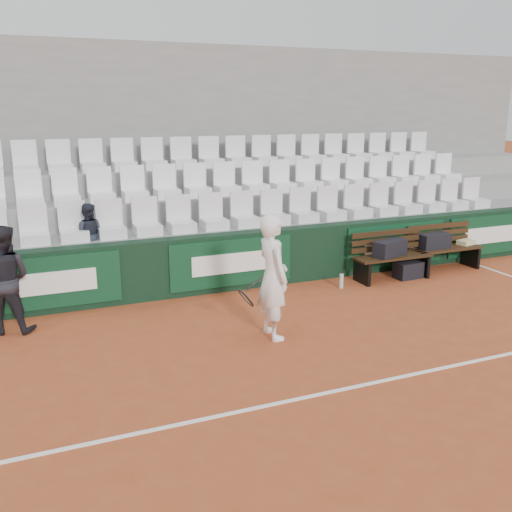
{
  "coord_description": "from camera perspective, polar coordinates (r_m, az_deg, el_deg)",
  "views": [
    {
      "loc": [
        -3.46,
        -5.04,
        3.11
      ],
      "look_at": [
        -0.35,
        2.4,
        1.0
      ],
      "focal_mm": 40.0,
      "sensor_mm": 36.0,
      "label": 1
    }
  ],
  "objects": [
    {
      "name": "grandstand_rear_wall",
      "position": [
        12.71,
        -6.94,
        10.45
      ],
      "size": [
        18.0,
        0.3,
        4.4
      ],
      "primitive_type": "cube",
      "color": "gray",
      "rests_on": "ground"
    },
    {
      "name": "seat_row_back",
      "position": [
        11.94,
        -5.87,
        10.29
      ],
      "size": [
        11.9,
        0.44,
        0.63
      ],
      "primitive_type": "cube",
      "color": "silver",
      "rests_on": "grandstand_tier_back"
    },
    {
      "name": "seat_row_mid",
      "position": [
        11.08,
        -4.36,
        7.65
      ],
      "size": [
        11.9,
        0.44,
        0.63
      ],
      "primitive_type": "cube",
      "color": "white",
      "rests_on": "grandstand_tier_mid"
    },
    {
      "name": "grandstand_tier_front",
      "position": [
        10.6,
        -2.9,
        0.38
      ],
      "size": [
        18.0,
        0.95,
        1.0
      ],
      "primitive_type": "cube",
      "color": "gray",
      "rests_on": "ground"
    },
    {
      "name": "court_baseline",
      "position": [
        6.86,
        10.73,
        -12.55
      ],
      "size": [
        18.0,
        0.06,
        0.01
      ],
      "primitive_type": "cube",
      "color": "white",
      "rests_on": "ground"
    },
    {
      "name": "ball_kid",
      "position": [
        8.73,
        -23.89,
        -2.15
      ],
      "size": [
        0.91,
        0.8,
        1.55
      ],
      "primitive_type": "imported",
      "rotation": [
        0.0,
        0.0,
        2.81
      ],
      "color": "black",
      "rests_on": "ground"
    },
    {
      "name": "towel",
      "position": [
        12.13,
        20.24,
        1.3
      ],
      "size": [
        0.36,
        0.3,
        0.09
      ],
      "primitive_type": "cube",
      "rotation": [
        0.0,
        0.0,
        0.23
      ],
      "color": "#CEC585",
      "rests_on": "bench_right"
    },
    {
      "name": "back_barrier",
      "position": [
        10.05,
        -1.31,
        -0.4
      ],
      "size": [
        18.0,
        0.34,
        1.0
      ],
      "color": "black",
      "rests_on": "ground"
    },
    {
      "name": "sports_bag_left",
      "position": [
        10.78,
        13.25,
        0.78
      ],
      "size": [
        0.74,
        0.49,
        0.29
      ],
      "primitive_type": "cube",
      "rotation": [
        0.0,
        0.0,
        0.32
      ],
      "color": "black",
      "rests_on": "bench_left"
    },
    {
      "name": "bench_right",
      "position": [
        11.8,
        18.32,
        -0.25
      ],
      "size": [
        1.5,
        0.56,
        0.45
      ],
      "primitive_type": "cube",
      "color": "#362010",
      "rests_on": "ground"
    },
    {
      "name": "spectator_c",
      "position": [
        9.73,
        -16.61,
        4.66
      ],
      "size": [
        0.6,
        0.52,
        1.05
      ],
      "primitive_type": "imported",
      "rotation": [
        0.0,
        0.0,
        2.86
      ],
      "color": "#1E232E",
      "rests_on": "grandstand_tier_front"
    },
    {
      "name": "water_bottle_near",
      "position": [
        10.2,
        8.54,
        -2.5
      ],
      "size": [
        0.07,
        0.07,
        0.26
      ],
      "primitive_type": "cylinder",
      "color": "#B1BFC8",
      "rests_on": "ground"
    },
    {
      "name": "tennis_player",
      "position": [
        7.78,
        1.68,
        -2.11
      ],
      "size": [
        0.71,
        0.65,
        1.74
      ],
      "color": "white",
      "rests_on": "ground"
    },
    {
      "name": "ground",
      "position": [
        6.86,
        10.73,
        -12.58
      ],
      "size": [
        80.0,
        80.0,
        0.0
      ],
      "primitive_type": "plane",
      "color": "#A64825",
      "rests_on": "ground"
    },
    {
      "name": "grandstand_tier_mid",
      "position": [
        11.42,
        -4.54,
        2.56
      ],
      "size": [
        18.0,
        0.95,
        1.45
      ],
      "primitive_type": "cube",
      "color": "gray",
      "rests_on": "ground"
    },
    {
      "name": "seat_row_front",
      "position": [
        10.26,
        -2.63,
        4.57
      ],
      "size": [
        11.9,
        0.44,
        0.63
      ],
      "primitive_type": "cube",
      "color": "silver",
      "rests_on": "grandstand_tier_front"
    },
    {
      "name": "sports_bag_right",
      "position": [
        11.59,
        17.39,
        1.45
      ],
      "size": [
        0.63,
        0.3,
        0.29
      ],
      "primitive_type": "cube",
      "rotation": [
        0.0,
        0.0,
        0.02
      ],
      "color": "black",
      "rests_on": "bench_right"
    },
    {
      "name": "sports_bag_ground",
      "position": [
        11.05,
        14.96,
        -1.36
      ],
      "size": [
        0.53,
        0.34,
        0.31
      ],
      "primitive_type": "cube",
      "rotation": [
        0.0,
        0.0,
        0.07
      ],
      "color": "black",
      "rests_on": "ground"
    },
    {
      "name": "grandstand_tier_back",
      "position": [
        12.27,
        -5.96,
        4.44
      ],
      "size": [
        18.0,
        0.95,
        1.9
      ],
      "primitive_type": "cube",
      "color": "gray",
      "rests_on": "ground"
    },
    {
      "name": "water_bottle_far",
      "position": [
        11.04,
        15.75,
        -1.58
      ],
      "size": [
        0.07,
        0.07,
        0.26
      ],
      "primitive_type": "cylinder",
      "color": "silver",
      "rests_on": "ground"
    },
    {
      "name": "bench_left",
      "position": [
        10.89,
        13.44,
        -1.12
      ],
      "size": [
        1.5,
        0.56,
        0.45
      ],
      "primitive_type": "cube",
      "color": "black",
      "rests_on": "ground"
    }
  ]
}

